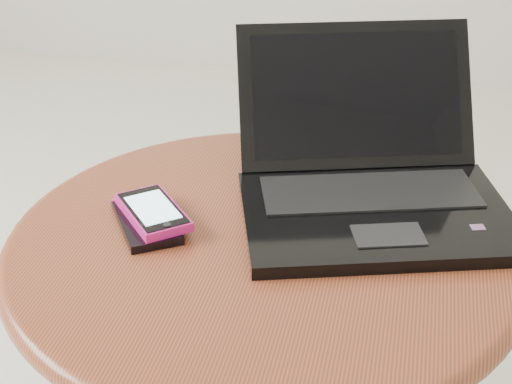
# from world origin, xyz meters

# --- Properties ---
(table) EXTENTS (0.63, 0.63, 0.50)m
(table) POSITION_xyz_m (0.02, 0.08, 0.39)
(table) COLOR #5B2514
(table) RESTS_ON ground
(laptop) EXTENTS (0.41, 0.41, 0.19)m
(laptop) POSITION_xyz_m (0.14, 0.19, 0.53)
(laptop) COLOR black
(laptop) RESTS_ON table
(phone_black) EXTENTS (0.12, 0.14, 0.01)m
(phone_black) POSITION_xyz_m (-0.13, 0.07, 0.50)
(phone_black) COLOR black
(phone_black) RESTS_ON table
(phone_pink) EXTENTS (0.12, 0.12, 0.01)m
(phone_pink) POSITION_xyz_m (-0.12, 0.08, 0.51)
(phone_pink) COLOR #D11B7D
(phone_pink) RESTS_ON phone_black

